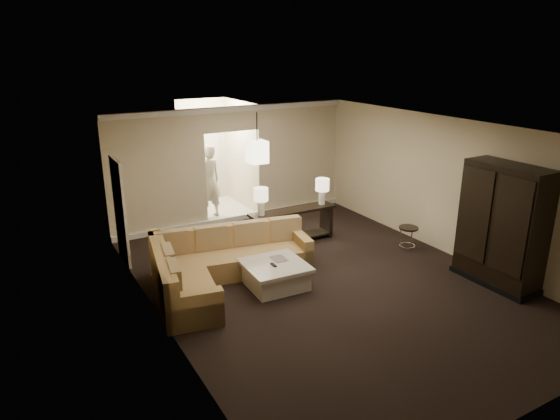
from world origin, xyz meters
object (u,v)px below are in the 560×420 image
sectional_sofa (218,265)px  console_table (292,223)px  drink_table (408,233)px  armoire (502,228)px  person (208,178)px  coffee_table (275,274)px

sectional_sofa → console_table: size_ratio=1.68×
console_table → drink_table: size_ratio=3.93×
armoire → drink_table: 2.10m
console_table → armoire: 4.19m
sectional_sofa → armoire: bearing=-19.4°
armoire → person: 6.77m
coffee_table → sectional_sofa: bearing=143.9°
console_table → person: bearing=110.3°
armoire → drink_table: size_ratio=4.38×
coffee_table → console_table: size_ratio=0.57×
person → coffee_table: bearing=73.4°
sectional_sofa → person: size_ratio=1.63×
sectional_sofa → person: 3.79m
armoire → person: armoire is taller
drink_table → console_table: bearing=141.1°
coffee_table → armoire: bearing=-27.8°
console_table → person: 2.72m
sectional_sofa → armoire: size_ratio=1.50×
coffee_table → console_table: console_table is taller
sectional_sofa → person: (1.26, 3.52, 0.67)m
armoire → drink_table: bearing=98.4°
sectional_sofa → person: bearing=80.4°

